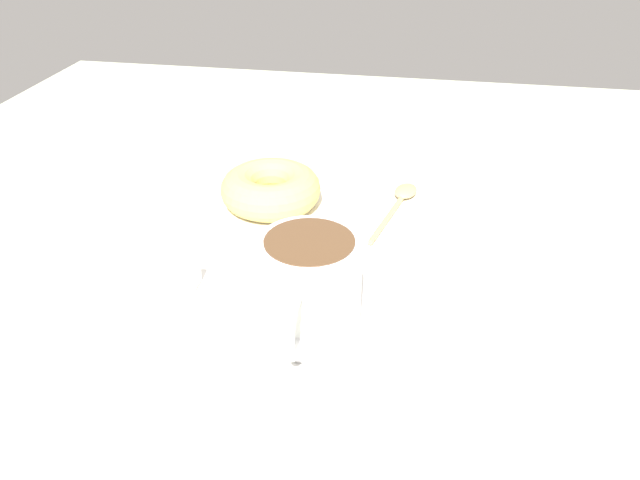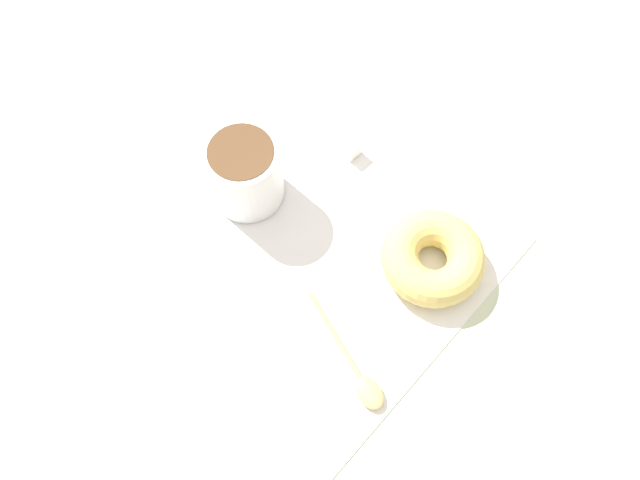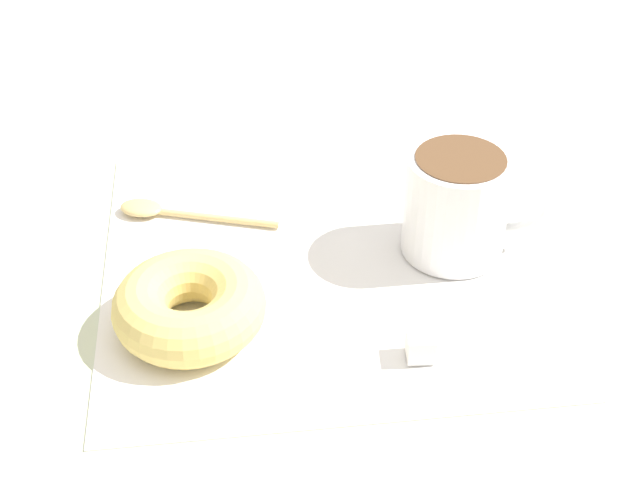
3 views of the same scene
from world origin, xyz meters
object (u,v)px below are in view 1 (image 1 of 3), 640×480
donut (271,189)px  sugar_cube (187,275)px  coffee_cup (309,287)px  spoon (400,199)px

donut → sugar_cube: bearing=-103.1°
coffee_cup → donut: bearing=112.2°
sugar_cube → donut: bearing=76.9°
donut → spoon: size_ratio=0.80×
coffee_cup → spoon: size_ratio=0.83×
spoon → coffee_cup: bearing=-103.5°
coffee_cup → sugar_cube: size_ratio=5.85×
donut → sugar_cube: donut is taller
donut → spoon: bearing=13.1°
coffee_cup → donut: 22.03cm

